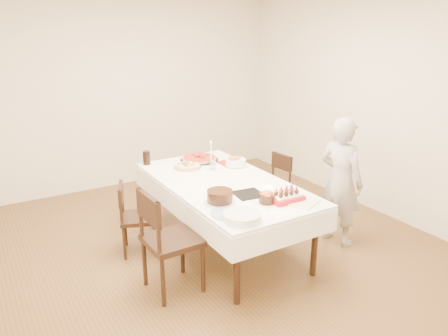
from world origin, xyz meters
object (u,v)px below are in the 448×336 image
chair_left_savory (139,218)px  chair_left_dessert (172,240)px  birthday_cake (267,194)px  pizza_pepperoni (199,158)px  cola_glass (147,158)px  pasta_bowl (236,162)px  person (341,182)px  strawberry_box (286,197)px  dining_table (224,215)px  chair_right_savory (271,186)px  taper_candle (211,153)px  layer_cake (220,197)px  pizza_white (188,166)px

chair_left_savory → chair_left_dessert: bearing=112.0°
chair_left_savory → birthday_cake: birthday_cake is taller
pizza_pepperoni → cola_glass: 0.63m
pizza_pepperoni → cola_glass: cola_glass is taller
chair_left_savory → pizza_pepperoni: (0.96, 0.44, 0.38)m
pasta_bowl → pizza_pepperoni: bearing=120.5°
person → strawberry_box: bearing=91.2°
pizza_pepperoni → pasta_bowl: 0.50m
dining_table → chair_left_savory: bearing=155.7°
chair_left_savory → person: (1.96, -0.92, 0.32)m
chair_right_savory → person: (0.21, -0.93, 0.32)m
chair_right_savory → pasta_bowl: 0.67m
taper_candle → layer_cake: (-0.49, -1.02, -0.09)m
pasta_bowl → layer_cake: layer_cake is taller
chair_left_dessert → strawberry_box: 1.12m
dining_table → pizza_pepperoni: 0.91m
pizza_pepperoni → strawberry_box: 1.55m
strawberry_box → person: bearing=11.8°
taper_candle → chair_left_savory: bearing=-168.7°
person → pizza_pepperoni: 1.69m
birthday_cake → taper_candle: bearing=84.6°
person → cola_glass: bearing=35.9°
person → layer_cake: bearing=75.9°
pasta_bowl → strawberry_box: (-0.16, -1.12, -0.01)m
pizza_pepperoni → birthday_cake: 1.50m
chair_right_savory → birthday_cake: bearing=-136.5°
chair_right_savory → chair_left_dessert: 1.93m
pasta_bowl → taper_candle: size_ratio=0.80×
dining_table → pizza_white: 0.73m
chair_left_savory → person: person is taller
chair_left_savory → layer_cake: bearing=142.4°
layer_cake → chair_left_dessert: bearing=179.2°
chair_left_savory → birthday_cake: 1.44m
taper_candle → chair_right_savory: bearing=-13.4°
chair_left_dessert → birthday_cake: chair_left_dessert is taller
pizza_white → pasta_bowl: bearing=-23.2°
person → chair_right_savory: bearing=2.2°
chair_left_dessert → person: size_ratio=0.69×
chair_right_savory → pizza_pepperoni: (-0.79, 0.42, 0.38)m
chair_right_savory → pizza_white: (-1.05, 0.22, 0.38)m
person → chair_left_dessert: bearing=76.6°
birthday_cake → strawberry_box: bearing=-15.5°
chair_right_savory → birthday_cake: 1.45m
chair_right_savory → person: size_ratio=0.56×
chair_right_savory → person: bearing=-84.2°
cola_glass → dining_table: bearing=-64.5°
pasta_bowl → cola_glass: bearing=145.2°
pasta_bowl → chair_right_savory: bearing=0.2°
taper_candle → layer_cake: size_ratio=0.98×
chair_right_savory → chair_left_savory: bearing=173.5°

